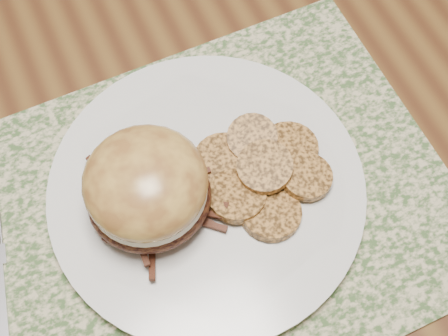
{
  "coord_description": "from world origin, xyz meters",
  "views": [
    {
      "loc": [
        -0.02,
        -0.45,
        1.26
      ],
      "look_at": [
        0.08,
        -0.24,
        0.79
      ],
      "focal_mm": 50.0,
      "sensor_mm": 36.0,
      "label": 1
    }
  ],
  "objects": [
    {
      "name": "ground",
      "position": [
        0.0,
        0.0,
        0.0
      ],
      "size": [
        3.5,
        3.5,
        0.0
      ],
      "primitive_type": "plane",
      "color": "brown",
      "rests_on": "ground"
    },
    {
      "name": "dining_table",
      "position": [
        0.0,
        0.0,
        0.67
      ],
      "size": [
        1.5,
        0.9,
        0.75
      ],
      "color": "brown",
      "rests_on": "ground"
    },
    {
      "name": "placemat",
      "position": [
        0.04,
        -0.26,
        0.75
      ],
      "size": [
        0.45,
        0.33,
        0.0
      ],
      "primitive_type": "cube",
      "color": "#3E5C2F",
      "rests_on": "dining_table"
    },
    {
      "name": "dinner_plate",
      "position": [
        0.06,
        -0.24,
        0.76
      ],
      "size": [
        0.26,
        0.26,
        0.02
      ],
      "primitive_type": "cylinder",
      "color": "silver",
      "rests_on": "placemat"
    },
    {
      "name": "pork_sandwich",
      "position": [
        0.01,
        -0.24,
        0.81
      ],
      "size": [
        0.12,
        0.12,
        0.08
      ],
      "rotation": [
        0.0,
        0.0,
        -0.21
      ],
      "color": "black",
      "rests_on": "dinner_plate"
    },
    {
      "name": "roasted_potatoes",
      "position": [
        0.11,
        -0.25,
        0.78
      ],
      "size": [
        0.13,
        0.13,
        0.03
      ],
      "color": "#B07534",
      "rests_on": "dinner_plate"
    }
  ]
}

